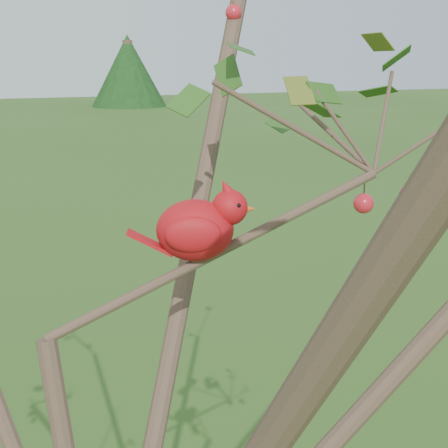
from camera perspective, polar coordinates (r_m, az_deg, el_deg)
crabapple_tree at (r=1.04m, az=-10.03°, el=-2.64°), size 2.35×2.05×2.95m
cardinal at (r=1.18m, az=-2.06°, el=-0.24°), size 0.22×0.14×0.16m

